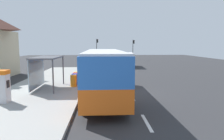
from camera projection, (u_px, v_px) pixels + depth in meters
The scene contains 22 objects.
ground_plane at pixel (115, 71), 29.56m from camera, with size 56.00×92.00×0.04m, color #2D2D30.
sidewalk_platform at pixel (47, 87), 17.36m from camera, with size 6.20×30.00×0.18m, color #999993.
lane_stripe_seg_0 at pixel (147, 123), 9.73m from camera, with size 0.16×2.20×0.01m, color silver.
lane_stripe_seg_1 at pixel (132, 96), 14.69m from camera, with size 0.16×2.20×0.01m, color silver.
lane_stripe_seg_2 at pixel (124, 83), 19.65m from camera, with size 0.16×2.20×0.01m, color silver.
lane_stripe_seg_3 at pixel (120, 76), 24.61m from camera, with size 0.16×2.20×0.01m, color silver.
lane_stripe_seg_4 at pixel (117, 70), 29.56m from camera, with size 0.16×2.20×0.01m, color silver.
lane_stripe_seg_5 at pixel (115, 67), 34.52m from camera, with size 0.16×2.20×0.01m, color silver.
lane_stripe_seg_6 at pixel (113, 64), 39.48m from camera, with size 0.16×2.20×0.01m, color silver.
lane_stripe_seg_7 at pixel (112, 62), 44.44m from camera, with size 0.16×2.20×0.01m, color silver.
bus at pixel (104, 70), 14.57m from camera, with size 2.65×11.04×3.21m.
white_van at pixel (127, 59), 34.53m from camera, with size 2.16×5.26×2.30m.
sedan_near at pixel (122, 58), 43.78m from camera, with size 1.99×4.47×1.52m.
sedan_far at pixel (119, 56), 51.94m from camera, with size 1.90×4.43×1.52m.
ticket_machine at pixel (3, 86), 12.40m from camera, with size 0.66×0.76×1.94m.
recycling_bin_orange at pixel (74, 81), 17.29m from camera, with size 0.52×0.52×0.95m, color orange.
recycling_bin_blue at pixel (75, 79), 17.99m from camera, with size 0.52×0.52×0.95m, color blue.
recycling_bin_red at pixel (76, 78), 18.68m from camera, with size 0.52×0.52×0.95m, color red.
recycling_bin_yellow at pixel (77, 77), 19.37m from camera, with size 0.52×0.52×0.95m, color yellow.
traffic_light_near_side at pixel (133, 47), 49.50m from camera, with size 0.49×0.28×4.80m.
traffic_light_far_side at pixel (97, 46), 49.89m from camera, with size 0.49×0.28×5.04m.
bus_shelter at pixel (43, 64), 16.33m from camera, with size 1.80×4.00×2.50m.
Camera 1 is at (-1.79, -15.28, 3.60)m, focal length 33.56 mm.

